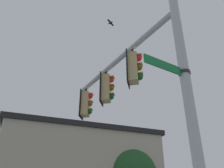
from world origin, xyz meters
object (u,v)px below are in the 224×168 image
(bird_flying, at_px, (111,23))
(street_name_sign, at_px, (173,69))
(traffic_light_nearest_pole, at_px, (134,68))
(traffic_light_mid_outer, at_px, (86,104))
(traffic_light_mid_inner, at_px, (107,88))

(bird_flying, bearing_deg, street_name_sign, 32.91)
(traffic_light_nearest_pole, height_order, street_name_sign, traffic_light_nearest_pole)
(traffic_light_mid_outer, height_order, bird_flying, bird_flying)
(street_name_sign, xyz_separation_m, bird_flying, (-3.38, -2.19, 4.77))
(traffic_light_nearest_pole, xyz_separation_m, traffic_light_mid_outer, (-2.45, -2.30, 0.00))
(traffic_light_nearest_pole, distance_m, bird_flying, 4.09)
(traffic_light_mid_inner, height_order, bird_flying, bird_flying)
(traffic_light_nearest_pole, height_order, traffic_light_mid_inner, same)
(traffic_light_mid_inner, bearing_deg, traffic_light_mid_outer, -136.78)
(traffic_light_mid_outer, distance_m, bird_flying, 3.83)
(traffic_light_mid_inner, xyz_separation_m, bird_flying, (-0.45, 0.04, 3.56))
(traffic_light_nearest_pole, bearing_deg, traffic_light_mid_outer, -136.78)
(traffic_light_mid_inner, height_order, traffic_light_mid_outer, same)
(traffic_light_mid_outer, distance_m, street_name_sign, 5.49)
(traffic_light_mid_inner, distance_m, street_name_sign, 3.87)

